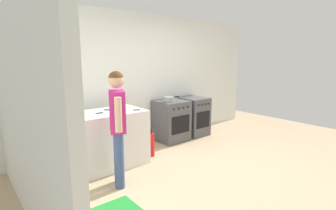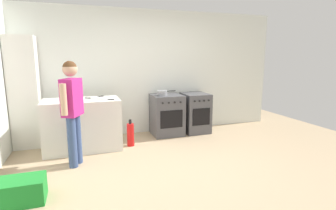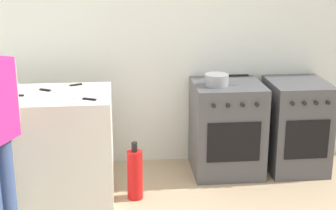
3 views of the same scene
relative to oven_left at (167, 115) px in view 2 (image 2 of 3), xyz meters
The scene contains 14 objects.
ground_plane 1.67m from the oven_left, 102.51° to the right, with size 8.00×8.00×0.00m, color tan.
back_wall 1.01m from the oven_left, 133.25° to the left, with size 6.00×0.10×2.60m, color silver.
counter_unit 1.74m from the oven_left, 167.46° to the right, with size 1.30×0.70×0.90m, color silver.
oven_left is the anchor object (origin of this frame).
oven_right 0.66m from the oven_left, ahead, with size 0.53×0.62×0.85m.
pot 0.49m from the oven_left, 153.55° to the right, with size 0.39×0.21×0.10m.
knife_utility 1.95m from the oven_left, 167.43° to the right, with size 0.25×0.05×0.01m.
knife_chef 1.48m from the oven_left, 157.32° to the right, with size 0.29×0.16×0.01m.
knife_bread 1.60m from the oven_left, 167.61° to the right, with size 0.31×0.22×0.01m.
knife_carving 1.52m from the oven_left, behind, with size 0.31×0.16×0.01m.
person 2.18m from the oven_left, 149.43° to the right, with size 0.32×0.53×1.58m.
fire_extinguisher 1.01m from the oven_left, 151.22° to the right, with size 0.13×0.13×0.50m.
recycling_crate_lower 3.14m from the oven_left, 140.39° to the right, with size 0.52×0.36×0.28m, color #1E842D.
larder_cabinet 2.71m from the oven_left, behind, with size 0.48×0.44×2.00m, color silver.
Camera 2 is at (-1.35, -3.55, 1.64)m, focal length 28.00 mm.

